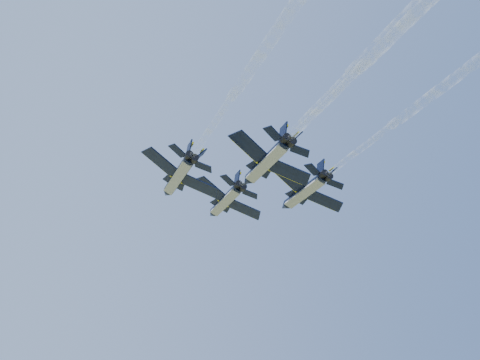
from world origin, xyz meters
name	(u,v)px	position (x,y,z in m)	size (l,w,h in m)	color
jet_lead	(226,201)	(0.44, 9.53, 99.62)	(13.45, 19.14, 6.75)	black
jet_left	(179,176)	(-12.33, 0.42, 99.62)	(13.45, 19.14, 6.75)	black
jet_right	(304,192)	(11.45, -1.62, 99.62)	(13.45, 19.14, 6.75)	black
jet_slot	(266,162)	(-1.74, -11.62, 99.62)	(13.45, 19.14, 6.75)	black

